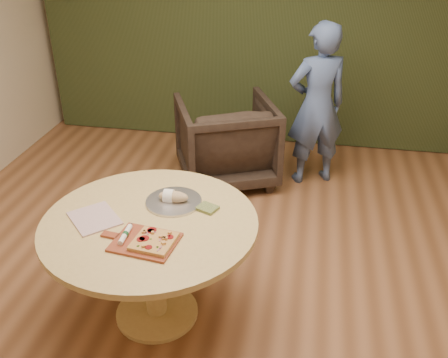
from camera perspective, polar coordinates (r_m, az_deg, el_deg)
room_shell at (r=2.73m, az=-2.80°, el=7.09°), size 5.04×6.04×2.84m
curtain at (r=5.49m, az=4.31°, el=18.25°), size 4.80×0.14×2.78m
pedestal_table at (r=3.11m, az=-8.34°, el=-6.87°), size 1.31×1.31×0.75m
pizza_paddle at (r=2.85m, az=-9.18°, el=-7.10°), size 0.46×0.32×0.01m
flatbread_pizza at (r=2.81m, az=-8.02°, el=-7.04°), size 0.25×0.25×0.04m
cutlery_roll at (r=2.88m, az=-11.22°, el=-6.22°), size 0.03×0.20×0.03m
newspaper at (r=3.11m, az=-14.58°, el=-4.37°), size 0.39×0.39×0.01m
serving_tray at (r=3.19m, az=-5.77°, el=-2.57°), size 0.36×0.36×0.02m
bread_roll at (r=3.17m, az=-5.95°, el=-1.99°), size 0.19×0.09×0.09m
green_packet at (r=3.10m, az=-1.91°, el=-3.35°), size 0.15×0.14×0.02m
armchair at (r=4.80m, az=0.25°, el=4.79°), size 1.13×1.10×0.90m
person_standing at (r=4.74m, az=10.57°, el=8.23°), size 0.67×0.57×1.55m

